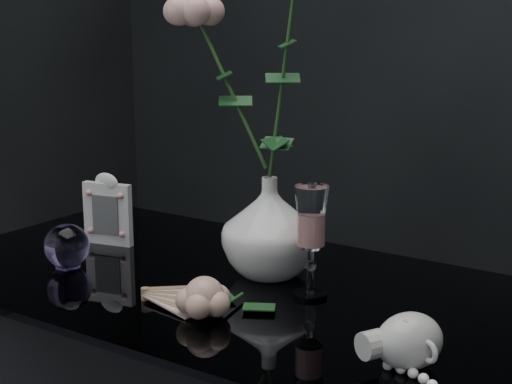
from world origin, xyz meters
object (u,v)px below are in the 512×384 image
Objects in this scene: vase at (269,227)px; picture_frame at (108,209)px; pearl_jar at (409,339)px; loose_rose at (204,297)px; wine_glass at (311,242)px; paperweight at (67,246)px.

vase reaches higher than picture_frame.
vase reaches higher than pearl_jar.
loose_rose is 0.31m from pearl_jar.
loose_rose is (0.38, -0.19, -0.04)m from picture_frame.
wine_glass reaches higher than paperweight.
vase is at bearing 27.46° from paperweight.
wine_glass is (0.11, -0.05, 0.00)m from vase.
picture_frame is 0.53× the size of pearl_jar.
picture_frame is 0.15m from paperweight.
wine_glass is 0.68× the size of pearl_jar.
pearl_jar is at bearing -30.45° from vase.
paperweight is at bearing -164.96° from wine_glass.
pearl_jar is at bearing -33.03° from wine_glass.
picture_frame is at bearing 106.05° from paperweight.
wine_glass is at bearing 15.04° from paperweight.
vase is 0.93× the size of loose_rose.
picture_frame is (-0.46, 0.03, -0.02)m from wine_glass.
vase is 1.21× the size of picture_frame.
vase is 0.12m from wine_glass.
vase is at bearing 155.45° from wine_glass.
paperweight reaches higher than pearl_jar.
vase is 0.39m from pearl_jar.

